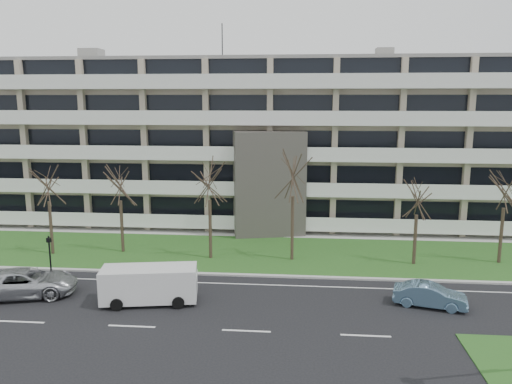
# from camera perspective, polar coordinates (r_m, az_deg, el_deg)

# --- Properties ---
(ground) EXTENTS (160.00, 160.00, 0.00)m
(ground) POSITION_cam_1_polar(r_m,az_deg,el_deg) (26.39, -1.11, -15.59)
(ground) COLOR black
(ground) RESTS_ON ground
(grass_verge) EXTENTS (90.00, 10.00, 0.06)m
(grass_verge) POSITION_cam_1_polar(r_m,az_deg,el_deg) (38.43, 0.97, -7.01)
(grass_verge) COLOR #21511B
(grass_verge) RESTS_ON ground
(curb) EXTENTS (90.00, 0.35, 0.12)m
(curb) POSITION_cam_1_polar(r_m,az_deg,el_deg) (33.70, 0.36, -9.52)
(curb) COLOR #B2B2AD
(curb) RESTS_ON ground
(sidewalk) EXTENTS (90.00, 2.00, 0.08)m
(sidewalk) POSITION_cam_1_polar(r_m,az_deg,el_deg) (43.69, 1.49, -4.83)
(sidewalk) COLOR #B2B2AD
(sidewalk) RESTS_ON ground
(lane_edge_line) EXTENTS (90.00, 0.12, 0.01)m
(lane_edge_line) POSITION_cam_1_polar(r_m,az_deg,el_deg) (32.32, 0.14, -10.52)
(lane_edge_line) COLOR white
(lane_edge_line) RESTS_ON ground
(apartment_building) EXTENTS (60.50, 15.10, 18.75)m
(apartment_building) POSITION_cam_1_polar(r_m,az_deg,el_deg) (49.10, 2.02, 5.86)
(apartment_building) COLOR #B4A38C
(apartment_building) RESTS_ON ground
(silver_pickup) EXTENTS (6.41, 4.15, 1.64)m
(silver_pickup) POSITION_cam_1_polar(r_m,az_deg,el_deg) (33.32, -24.86, -9.39)
(silver_pickup) COLOR #B8BAC0
(silver_pickup) RESTS_ON ground
(blue_sedan) EXTENTS (4.26, 2.37, 1.33)m
(blue_sedan) POSITION_cam_1_polar(r_m,az_deg,el_deg) (30.57, 19.26, -11.08)
(blue_sedan) COLOR #668FB2
(blue_sedan) RESTS_ON ground
(white_van) EXTENTS (5.70, 2.92, 2.11)m
(white_van) POSITION_cam_1_polar(r_m,az_deg,el_deg) (29.86, -11.96, -10.00)
(white_van) COLOR white
(white_van) RESTS_ON ground
(pedestrian_signal) EXTENTS (0.30, 0.26, 2.79)m
(pedestrian_signal) POSITION_cam_1_polar(r_m,az_deg,el_deg) (35.86, -22.52, -6.23)
(pedestrian_signal) COLOR black
(pedestrian_signal) RESTS_ON ground
(tree_1) EXTENTS (3.65, 3.65, 7.31)m
(tree_1) POSITION_cam_1_polar(r_m,az_deg,el_deg) (40.13, -22.74, 1.20)
(tree_1) COLOR #382B21
(tree_1) RESTS_ON ground
(tree_2) EXTENTS (3.62, 3.62, 7.24)m
(tree_2) POSITION_cam_1_polar(r_m,az_deg,el_deg) (38.89, -15.33, 1.30)
(tree_2) COLOR #382B21
(tree_2) RESTS_ON ground
(tree_3) EXTENTS (3.96, 3.96, 7.91)m
(tree_3) POSITION_cam_1_polar(r_m,az_deg,el_deg) (36.06, -5.35, 1.77)
(tree_3) COLOR #382B21
(tree_3) RESTS_ON ground
(tree_4) EXTENTS (4.28, 4.28, 8.56)m
(tree_4) POSITION_cam_1_polar(r_m,az_deg,el_deg) (35.54, 4.26, 2.48)
(tree_4) COLOR #382B21
(tree_4) RESTS_ON ground
(tree_5) EXTENTS (3.25, 3.25, 6.50)m
(tree_5) POSITION_cam_1_polar(r_m,az_deg,el_deg) (36.52, 17.99, -0.35)
(tree_5) COLOR #382B21
(tree_5) RESTS_ON ground
(tree_6) EXTENTS (3.64, 3.64, 7.28)m
(tree_6) POSITION_cam_1_polar(r_m,az_deg,el_deg) (39.04, 26.64, 0.63)
(tree_6) COLOR #382B21
(tree_6) RESTS_ON ground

